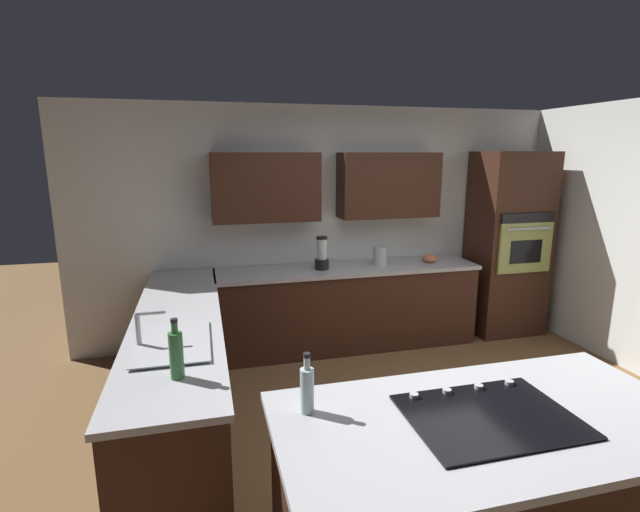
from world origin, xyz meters
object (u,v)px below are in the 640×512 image
(wall_oven, at_px, (508,244))
(kettle, at_px, (380,256))
(blender, at_px, (322,255))
(oil_bottle, at_px, (307,389))
(mixing_bowl, at_px, (430,258))
(cooktop, at_px, (489,415))
(dish_soap_bottle, at_px, (176,354))
(sink_unit, at_px, (171,342))

(wall_oven, distance_m, kettle, 1.60)
(blender, height_order, oil_bottle, blender)
(wall_oven, bearing_deg, mixing_bowl, 0.91)
(kettle, bearing_deg, mixing_bowl, 180.00)
(cooktop, distance_m, dish_soap_bottle, 1.60)
(wall_oven, height_order, mixing_bowl, wall_oven)
(blender, xyz_separation_m, dish_soap_bottle, (1.37, 2.17, -0.01))
(wall_oven, distance_m, sink_unit, 4.06)
(oil_bottle, bearing_deg, cooktop, 162.78)
(wall_oven, bearing_deg, blender, 0.40)
(wall_oven, relative_size, kettle, 10.09)
(sink_unit, height_order, dish_soap_bottle, dish_soap_bottle)
(sink_unit, relative_size, dish_soap_bottle, 2.07)
(wall_oven, height_order, oil_bottle, wall_oven)
(dish_soap_bottle, bearing_deg, cooktop, 151.79)
(sink_unit, bearing_deg, oil_bottle, 123.92)
(cooktop, relative_size, mixing_bowl, 4.37)
(mixing_bowl, bearing_deg, wall_oven, -179.09)
(kettle, bearing_deg, dish_soap_bottle, 47.05)
(wall_oven, bearing_deg, dish_soap_bottle, 31.12)
(kettle, bearing_deg, blender, -0.00)
(cooktop, bearing_deg, mixing_bowl, -112.48)
(sink_unit, distance_m, kettle, 2.68)
(sink_unit, height_order, kettle, sink_unit)
(wall_oven, bearing_deg, oil_bottle, 41.76)
(blender, relative_size, mixing_bowl, 2.00)
(cooktop, xyz_separation_m, blender, (0.04, -2.93, 0.14))
(wall_oven, bearing_deg, kettle, 0.57)
(wall_oven, relative_size, cooktop, 2.78)
(mixing_bowl, bearing_deg, oil_bottle, 53.02)
(mixing_bowl, height_order, kettle, kettle)
(mixing_bowl, xyz_separation_m, dish_soap_bottle, (2.62, 2.17, 0.09))
(kettle, relative_size, oil_bottle, 0.71)
(dish_soap_bottle, height_order, oil_bottle, dish_soap_bottle)
(wall_oven, bearing_deg, sink_unit, 24.87)
(sink_unit, bearing_deg, dish_soap_bottle, 96.95)
(cooktop, height_order, oil_bottle, oil_bottle)
(blender, relative_size, kettle, 1.66)
(blender, xyz_separation_m, kettle, (-0.65, 0.00, -0.04))
(blender, height_order, kettle, blender)
(wall_oven, relative_size, oil_bottle, 7.14)
(dish_soap_bottle, distance_m, oil_bottle, 0.79)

